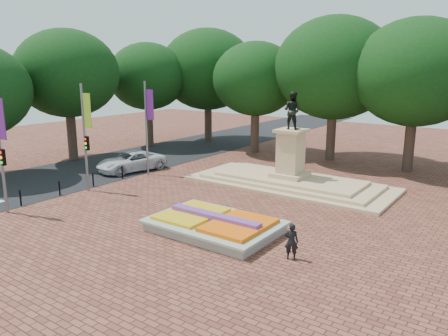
# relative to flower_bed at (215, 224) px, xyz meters

# --- Properties ---
(ground) EXTENTS (90.00, 90.00, 0.00)m
(ground) POSITION_rel_flower_bed_xyz_m (-1.03, 2.00, -0.38)
(ground) COLOR brown
(ground) RESTS_ON ground
(asphalt_street) EXTENTS (9.00, 90.00, 0.02)m
(asphalt_street) POSITION_rel_flower_bed_xyz_m (-16.03, 7.00, -0.37)
(asphalt_street) COLOR black
(asphalt_street) RESTS_ON ground
(flower_bed) EXTENTS (6.30, 4.30, 0.91)m
(flower_bed) POSITION_rel_flower_bed_xyz_m (0.00, 0.00, 0.00)
(flower_bed) COLOR gray
(flower_bed) RESTS_ON ground
(monument) EXTENTS (14.00, 6.00, 6.40)m
(monument) POSITION_rel_flower_bed_xyz_m (-1.03, 10.00, 0.50)
(monument) COLOR tan
(monument) RESTS_ON ground
(tree_row_back) EXTENTS (44.80, 8.80, 10.43)m
(tree_row_back) POSITION_rel_flower_bed_xyz_m (1.31, 20.00, 6.29)
(tree_row_back) COLOR #38261E
(tree_row_back) RESTS_ON ground
(tree_row_street) EXTENTS (8.40, 25.40, 9.98)m
(tree_row_street) POSITION_rel_flower_bed_xyz_m (-20.53, 6.67, 6.01)
(tree_row_street) COLOR #38261E
(tree_row_street) RESTS_ON ground
(banner_poles) EXTENTS (0.88, 11.17, 7.00)m
(banner_poles) POSITION_rel_flower_bed_xyz_m (-11.10, 0.69, 3.50)
(banner_poles) COLOR slate
(banner_poles) RESTS_ON ground
(bollard_row) EXTENTS (0.12, 13.12, 0.98)m
(bollard_row) POSITION_rel_flower_bed_xyz_m (-11.73, 0.50, 0.15)
(bollard_row) COLOR black
(bollard_row) RESTS_ON ground
(van) EXTENTS (3.71, 5.84, 1.50)m
(van) POSITION_rel_flower_bed_xyz_m (-13.14, 6.54, 0.37)
(van) COLOR silver
(van) RESTS_ON ground
(pedestrian) EXTENTS (0.69, 0.57, 1.61)m
(pedestrian) POSITION_rel_flower_bed_xyz_m (4.55, -0.67, 0.43)
(pedestrian) COLOR black
(pedestrian) RESTS_ON ground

